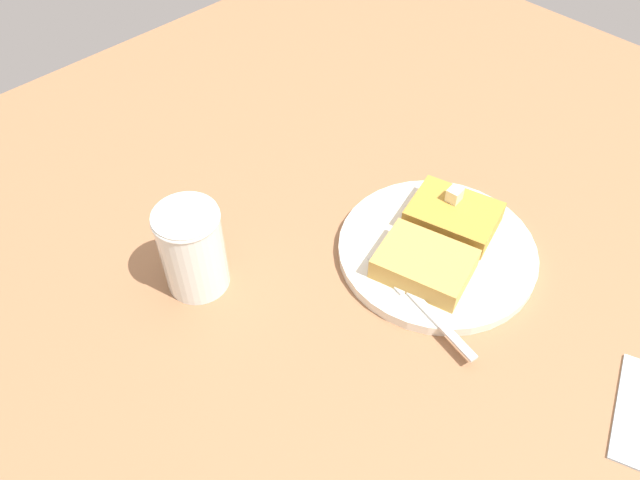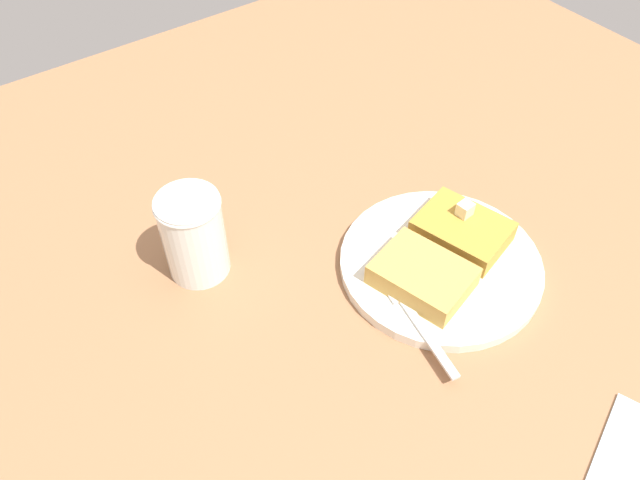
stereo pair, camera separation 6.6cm
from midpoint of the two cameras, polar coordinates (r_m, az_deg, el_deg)
The scene contains 7 objects.
table_surface at distance 75.26cm, azimuth 10.40°, elevation 0.48°, with size 115.95×115.95×1.89cm, color #946442.
plate at distance 70.68cm, azimuth 13.60°, elevation -2.25°, with size 22.22×22.22×1.25cm.
toast_slice_left at distance 72.08cm, azimuth 15.43°, elevation 0.69°, with size 7.37×9.72×2.62cm, color #B58531.
toast_slice_middle at distance 66.70cm, azimuth 12.17°, elevation -3.37°, with size 7.37×9.72×2.62cm, color tan.
butter_pat_primary at distance 71.52cm, azimuth 15.72°, elevation 2.59°, with size 1.61×1.45×1.61cm, color beige.
fork at distance 65.27cm, azimuth 10.91°, elevation -6.25°, with size 4.53×15.97×0.36cm.
syrup_jar at distance 66.47cm, azimuth -8.68°, elevation 0.06°, with size 6.91×6.91×10.24cm.
Camera 2 is at (38.14, 34.95, 55.10)cm, focal length 35.00 mm.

